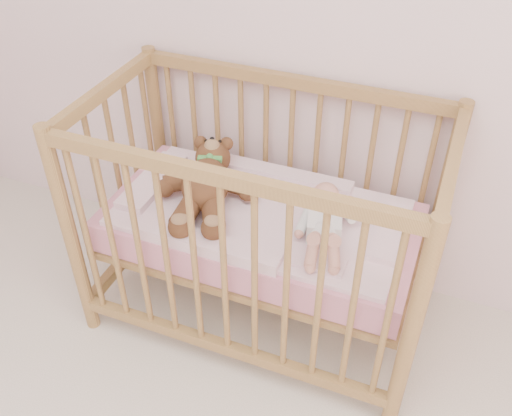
% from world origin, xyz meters
% --- Properties ---
extents(crib, '(1.36, 0.76, 1.00)m').
position_xyz_m(crib, '(-0.14, 1.60, 0.50)').
color(crib, '#AD8A49').
rests_on(crib, floor).
extents(mattress, '(1.22, 0.62, 0.13)m').
position_xyz_m(mattress, '(-0.14, 1.60, 0.49)').
color(mattress, pink).
rests_on(mattress, crib).
extents(blanket, '(1.10, 0.58, 0.06)m').
position_xyz_m(blanket, '(-0.14, 1.60, 0.56)').
color(blanket, '#F8AAC0').
rests_on(blanket, mattress).
extents(baby, '(0.34, 0.52, 0.12)m').
position_xyz_m(baby, '(0.12, 1.58, 0.64)').
color(baby, white).
rests_on(baby, blanket).
extents(teddy_bear, '(0.57, 0.69, 0.16)m').
position_xyz_m(teddy_bear, '(-0.36, 1.58, 0.65)').
color(teddy_bear, brown).
rests_on(teddy_bear, blanket).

